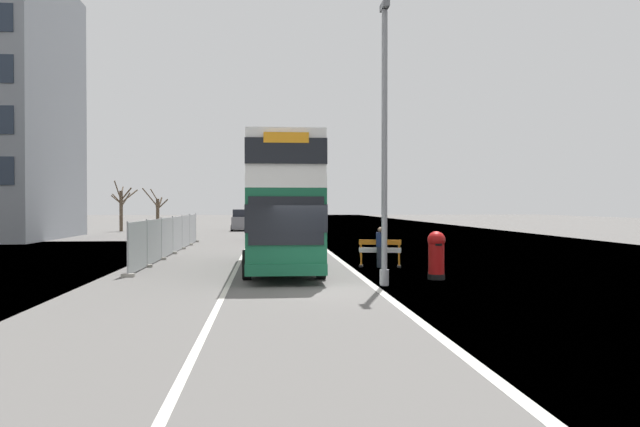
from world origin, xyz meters
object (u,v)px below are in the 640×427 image
object	(u,v)px
car_oncoming_near	(269,227)
car_receding_mid	(282,222)
lamppost_foreground	(384,152)
car_receding_far	(242,221)
red_pillar_postbox	(436,253)
roadworks_barrier	(380,250)
pedestrian_at_kerb	(380,247)
double_decker_bus	(282,203)

from	to	relation	value
car_oncoming_near	car_receding_mid	xyz separation A→B (m)	(1.10, 9.57, 0.03)
lamppost_foreground	car_receding_far	size ratio (longest dim) A/B	2.02
red_pillar_postbox	roadworks_barrier	size ratio (longest dim) A/B	0.94
car_oncoming_near	car_receding_far	xyz separation A→B (m)	(-2.64, 17.55, -0.02)
roadworks_barrier	car_receding_mid	world-z (taller)	car_receding_mid
car_receding_far	pedestrian_at_kerb	xyz separation A→B (m)	(7.03, -36.62, -0.16)
double_decker_bus	car_oncoming_near	bearing A→B (deg)	91.28
roadworks_barrier	pedestrian_at_kerb	size ratio (longest dim) A/B	1.06
pedestrian_at_kerb	red_pillar_postbox	bearing A→B (deg)	-73.89
roadworks_barrier	car_receding_mid	distance (m)	28.67
roadworks_barrier	pedestrian_at_kerb	bearing A→B (deg)	-95.37
car_receding_mid	car_receding_far	size ratio (longest dim) A/B	1.04
car_receding_far	car_oncoming_near	bearing A→B (deg)	-81.44
double_decker_bus	lamppost_foreground	xyz separation A→B (m)	(3.08, -5.37, 1.55)
car_receding_mid	car_receding_far	xyz separation A→B (m)	(-3.74, 7.98, -0.05)
red_pillar_postbox	lamppost_foreground	bearing A→B (deg)	-144.68
car_oncoming_near	car_receding_mid	bearing A→B (deg)	83.42
lamppost_foreground	car_receding_mid	bearing A→B (deg)	94.02
double_decker_bus	pedestrian_at_kerb	size ratio (longest dim) A/B	6.94
double_decker_bus	roadworks_barrier	distance (m)	4.42
double_decker_bus	roadworks_barrier	bearing A→B (deg)	4.27
pedestrian_at_kerb	car_receding_mid	bearing A→B (deg)	96.55
red_pillar_postbox	pedestrian_at_kerb	bearing A→B (deg)	106.11
double_decker_bus	car_oncoming_near	xyz separation A→B (m)	(-0.43, 19.21, -1.60)
car_receding_far	red_pillar_postbox	bearing A→B (deg)	-78.60
double_decker_bus	car_receding_mid	size ratio (longest dim) A/B	2.49
double_decker_bus	car_receding_mid	xyz separation A→B (m)	(0.67, 28.78, -1.57)
red_pillar_postbox	car_receding_mid	size ratio (longest dim) A/B	0.36
roadworks_barrier	lamppost_foreground	bearing A→B (deg)	-99.05
lamppost_foreground	car_receding_mid	world-z (taller)	lamppost_foreground
car_receding_mid	car_oncoming_near	bearing A→B (deg)	-96.58
lamppost_foreground	car_receding_far	distance (m)	42.69
lamppost_foreground	car_receding_mid	distance (m)	34.37
double_decker_bus	red_pillar_postbox	xyz separation A→B (m)	(5.13, -3.92, -1.70)
car_receding_far	roadworks_barrier	bearing A→B (deg)	-79.06
double_decker_bus	lamppost_foreground	size ratio (longest dim) A/B	1.29
roadworks_barrier	car_oncoming_near	size ratio (longest dim) A/B	0.38
car_receding_mid	pedestrian_at_kerb	size ratio (longest dim) A/B	2.79
lamppost_foreground	roadworks_barrier	bearing A→B (deg)	80.95
double_decker_bus	car_receding_far	size ratio (longest dim) A/B	2.59
car_oncoming_near	car_receding_far	world-z (taller)	car_oncoming_near
car_receding_far	lamppost_foreground	bearing A→B (deg)	-81.70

